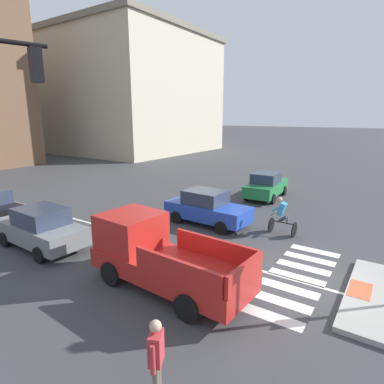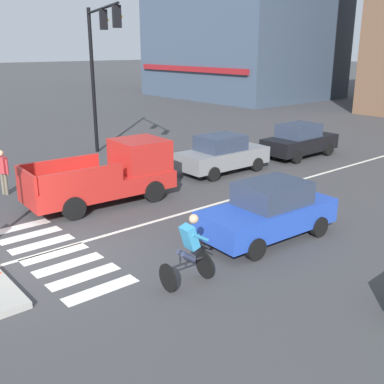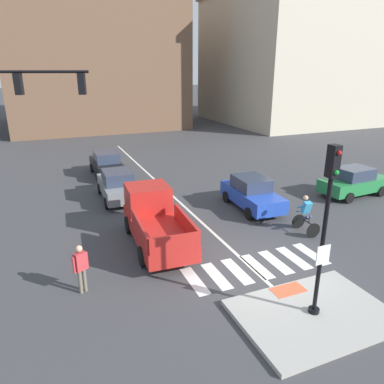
{
  "view_description": "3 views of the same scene",
  "coord_description": "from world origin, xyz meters",
  "px_view_note": "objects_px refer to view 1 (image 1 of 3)",
  "views": [
    {
      "loc": [
        -9.67,
        -2.05,
        5.1
      ],
      "look_at": [
        1.23,
        5.24,
        1.95
      ],
      "focal_mm": 29.61,
      "sensor_mm": 36.0,
      "label": 1
    },
    {
      "loc": [
        10.92,
        -4.1,
        5.26
      ],
      "look_at": [
        0.36,
        4.77,
        0.9
      ],
      "focal_mm": 43.38,
      "sensor_mm": 36.0,
      "label": 2
    },
    {
      "loc": [
        -6.65,
        -9.43,
        6.85
      ],
      "look_at": [
        -0.64,
        4.95,
        1.51
      ],
      "focal_mm": 33.63,
      "sensor_mm": 36.0,
      "label": 3
    }
  ],
  "objects_px": {
    "car_blue_eastbound_mid": "(207,208)",
    "pickup_truck_red_westbound_near": "(157,254)",
    "cyclist": "(282,215)",
    "pedestrian_at_curb_left": "(156,355)",
    "car_green_cross_right": "(266,185)",
    "car_grey_westbound_far": "(41,228)"
  },
  "relations": [
    {
      "from": "car_blue_eastbound_mid",
      "to": "pickup_truck_red_westbound_near",
      "type": "distance_m",
      "value": 5.95
    },
    {
      "from": "car_blue_eastbound_mid",
      "to": "cyclist",
      "type": "bearing_deg",
      "value": -79.71
    },
    {
      "from": "pedestrian_at_curb_left",
      "to": "car_blue_eastbound_mid",
      "type": "bearing_deg",
      "value": 25.9
    },
    {
      "from": "cyclist",
      "to": "pedestrian_at_curb_left",
      "type": "distance_m",
      "value": 9.62
    },
    {
      "from": "car_green_cross_right",
      "to": "pedestrian_at_curb_left",
      "type": "relative_size",
      "value": 2.51
    },
    {
      "from": "car_blue_eastbound_mid",
      "to": "car_grey_westbound_far",
      "type": "xyz_separation_m",
      "value": [
        -6.09,
        3.99,
        0.0
      ]
    },
    {
      "from": "car_grey_westbound_far",
      "to": "pedestrian_at_curb_left",
      "type": "bearing_deg",
      "value": -108.96
    },
    {
      "from": "car_grey_westbound_far",
      "to": "pickup_truck_red_westbound_near",
      "type": "xyz_separation_m",
      "value": [
        0.38,
        -5.65,
        0.17
      ]
    },
    {
      "from": "car_green_cross_right",
      "to": "pedestrian_at_curb_left",
      "type": "distance_m",
      "value": 15.85
    },
    {
      "from": "car_grey_westbound_far",
      "to": "pedestrian_at_curb_left",
      "type": "distance_m",
      "value": 8.81
    },
    {
      "from": "car_blue_eastbound_mid",
      "to": "cyclist",
      "type": "xyz_separation_m",
      "value": [
        0.63,
        -3.45,
        0.06
      ]
    },
    {
      "from": "pickup_truck_red_westbound_near",
      "to": "car_green_cross_right",
      "type": "bearing_deg",
      "value": 5.37
    },
    {
      "from": "car_blue_eastbound_mid",
      "to": "pickup_truck_red_westbound_near",
      "type": "xyz_separation_m",
      "value": [
        -5.71,
        -1.66,
        0.17
      ]
    },
    {
      "from": "car_green_cross_right",
      "to": "pedestrian_at_curb_left",
      "type": "height_order",
      "value": "pedestrian_at_curb_left"
    },
    {
      "from": "car_grey_westbound_far",
      "to": "cyclist",
      "type": "height_order",
      "value": "cyclist"
    },
    {
      "from": "car_green_cross_right",
      "to": "pickup_truck_red_westbound_near",
      "type": "xyz_separation_m",
      "value": [
        -12.13,
        -1.14,
        0.17
      ]
    },
    {
      "from": "car_grey_westbound_far",
      "to": "cyclist",
      "type": "bearing_deg",
      "value": -47.94
    },
    {
      "from": "car_grey_westbound_far",
      "to": "pickup_truck_red_westbound_near",
      "type": "bearing_deg",
      "value": -86.16
    },
    {
      "from": "pickup_truck_red_westbound_near",
      "to": "car_grey_westbound_far",
      "type": "bearing_deg",
      "value": 93.84
    },
    {
      "from": "car_blue_eastbound_mid",
      "to": "pedestrian_at_curb_left",
      "type": "distance_m",
      "value": 9.95
    },
    {
      "from": "car_grey_westbound_far",
      "to": "cyclist",
      "type": "xyz_separation_m",
      "value": [
        6.71,
        -7.44,
        0.06
      ]
    },
    {
      "from": "pickup_truck_red_westbound_near",
      "to": "pedestrian_at_curb_left",
      "type": "height_order",
      "value": "pickup_truck_red_westbound_near"
    }
  ]
}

